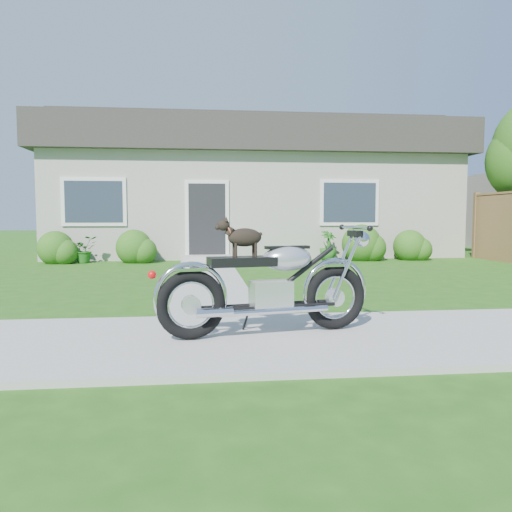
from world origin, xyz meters
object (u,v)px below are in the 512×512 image
at_px(potted_plant_left, 84,250).
at_px(motorcycle_with_dog, 270,284).
at_px(potted_plant_right, 328,246).
at_px(house, 251,188).

relative_size(potted_plant_left, motorcycle_with_dog, 0.32).
xyz_separation_m(potted_plant_right, motorcycle_with_dog, (-2.77, -8.46, 0.14)).
xyz_separation_m(house, potted_plant_right, (1.79, -3.44, -1.75)).
distance_m(house, motorcycle_with_dog, 12.06).
xyz_separation_m(potted_plant_left, potted_plant_right, (6.47, 0.00, 0.06)).
relative_size(house, potted_plant_right, 15.38).
bearing_deg(motorcycle_with_dog, potted_plant_right, 61.20).
bearing_deg(potted_plant_right, potted_plant_left, 180.00).
height_order(house, motorcycle_with_dog, house).
height_order(potted_plant_right, motorcycle_with_dog, motorcycle_with_dog).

